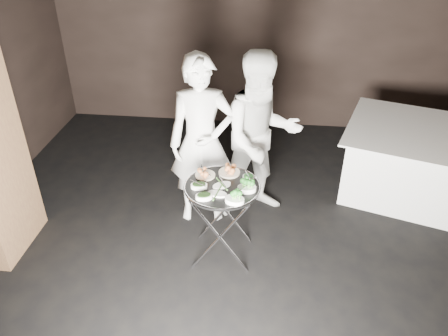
# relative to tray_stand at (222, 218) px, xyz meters

# --- Properties ---
(floor) EXTENTS (6.00, 7.00, 0.05)m
(floor) POSITION_rel_tray_stand_xyz_m (0.14, -0.38, -0.49)
(floor) COLOR black
(floor) RESTS_ON ground
(wall_back) EXTENTS (6.00, 0.05, 3.00)m
(wall_back) POSITION_rel_tray_stand_xyz_m (0.14, 3.14, 1.03)
(wall_back) COLOR black
(wall_back) RESTS_ON floor
(tray_stand) EXTENTS (0.57, 0.48, 0.83)m
(tray_stand) POSITION_rel_tray_stand_xyz_m (0.00, 0.00, 0.00)
(tray_stand) COLOR silver
(tray_stand) RESTS_ON floor
(serving_tray) EXTENTS (0.72, 0.72, 0.04)m
(serving_tray) POSITION_rel_tray_stand_xyz_m (0.00, 0.00, 0.37)
(serving_tray) COLOR black
(serving_tray) RESTS_ON tray_stand
(potato_plate_a) EXTENTS (0.19, 0.19, 0.07)m
(potato_plate_a) POSITION_rel_tray_stand_xyz_m (-0.18, 0.15, 0.41)
(potato_plate_a) COLOR beige
(potato_plate_a) RESTS_ON serving_tray
(potato_plate_b) EXTENTS (0.21, 0.21, 0.08)m
(potato_plate_b) POSITION_rel_tray_stand_xyz_m (0.04, 0.22, 0.41)
(potato_plate_b) COLOR beige
(potato_plate_b) RESTS_ON serving_tray
(greens_bowl) EXTENTS (0.11, 0.11, 0.07)m
(greens_bowl) POSITION_rel_tray_stand_xyz_m (0.24, 0.13, 0.41)
(greens_bowl) COLOR white
(greens_bowl) RESTS_ON serving_tray
(asparagus_plate_a) EXTENTS (0.21, 0.18, 0.04)m
(asparagus_plate_a) POSITION_rel_tray_stand_xyz_m (-0.00, -0.00, 0.40)
(asparagus_plate_a) COLOR white
(asparagus_plate_a) RESTS_ON serving_tray
(asparagus_plate_b) EXTENTS (0.19, 0.13, 0.04)m
(asparagus_plate_b) POSITION_rel_tray_stand_xyz_m (-0.03, -0.14, 0.40)
(asparagus_plate_b) COLOR white
(asparagus_plate_b) RESTS_ON serving_tray
(spinach_bowl_a) EXTENTS (0.16, 0.11, 0.06)m
(spinach_bowl_a) POSITION_rel_tray_stand_xyz_m (-0.21, -0.06, 0.41)
(spinach_bowl_a) COLOR white
(spinach_bowl_a) RESTS_ON serving_tray
(spinach_bowl_b) EXTENTS (0.17, 0.14, 0.06)m
(spinach_bowl_b) POSITION_rel_tray_stand_xyz_m (-0.14, -0.22, 0.41)
(spinach_bowl_b) COLOR white
(spinach_bowl_b) RESTS_ON serving_tray
(broccoli_bowl_a) EXTENTS (0.18, 0.14, 0.07)m
(broccoli_bowl_a) POSITION_rel_tray_stand_xyz_m (0.23, -0.05, 0.41)
(broccoli_bowl_a) COLOR white
(broccoli_bowl_a) RESTS_ON serving_tray
(broccoli_bowl_b) EXTENTS (0.19, 0.16, 0.07)m
(broccoli_bowl_b) POSITION_rel_tray_stand_xyz_m (0.14, -0.24, 0.41)
(broccoli_bowl_b) COLOR white
(broccoli_bowl_b) RESTS_ON serving_tray
(serving_utensils) EXTENTS (0.57, 0.43, 0.01)m
(serving_utensils) POSITION_rel_tray_stand_xyz_m (0.02, 0.07, 0.43)
(serving_utensils) COLOR silver
(serving_utensils) RESTS_ON serving_tray
(waiter_left) EXTENTS (0.75, 0.56, 1.88)m
(waiter_left) POSITION_rel_tray_stand_xyz_m (-0.29, 0.64, 0.47)
(waiter_left) COLOR silver
(waiter_left) RESTS_ON floor
(waiter_right) EXTENTS (1.12, 1.01, 1.88)m
(waiter_right) POSITION_rel_tray_stand_xyz_m (0.32, 0.82, 0.47)
(waiter_right) COLOR silver
(waiter_right) RESTS_ON floor
(dining_table) EXTENTS (1.45, 1.45, 0.83)m
(dining_table) POSITION_rel_tray_stand_xyz_m (2.08, 1.43, -0.05)
(dining_table) COLOR white
(dining_table) RESTS_ON floor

